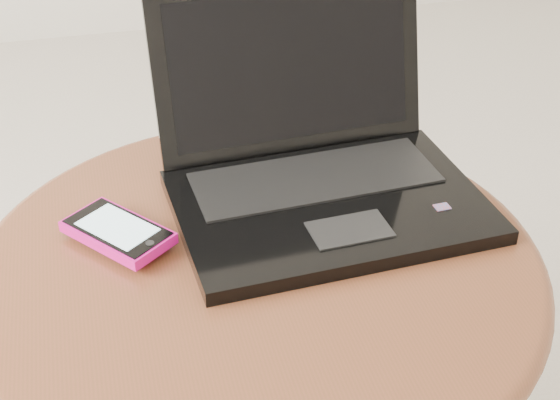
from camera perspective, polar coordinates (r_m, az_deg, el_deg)
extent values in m
cylinder|color=brown|center=(0.92, -1.50, -4.58)|extent=(0.61, 0.61, 0.03)
torus|color=brown|center=(0.92, -1.50, -4.58)|extent=(0.64, 0.64, 0.03)
cube|color=black|center=(0.98, 3.44, -0.42)|extent=(0.37, 0.27, 0.02)
cube|color=black|center=(1.01, 2.47, 1.58)|extent=(0.31, 0.13, 0.00)
cube|color=black|center=(0.92, 4.87, -2.05)|extent=(0.09, 0.06, 0.00)
cube|color=red|center=(0.97, 11.22, -0.47)|extent=(0.02, 0.02, 0.00)
cube|color=black|center=(1.05, 0.69, 9.32)|extent=(0.35, 0.08, 0.22)
cube|color=black|center=(1.04, 0.77, 9.28)|extent=(0.31, 0.07, 0.18)
cube|color=black|center=(0.96, -11.59, -2.33)|extent=(0.11, 0.12, 0.01)
cube|color=#BD1971|center=(0.98, -13.45, -1.08)|extent=(0.05, 0.04, 0.00)
cube|color=#E6108E|center=(0.94, -11.21, -2.22)|extent=(0.13, 0.14, 0.01)
cube|color=black|center=(0.93, -11.26, -1.87)|extent=(0.12, 0.13, 0.00)
cube|color=silver|center=(0.93, -11.26, -1.82)|extent=(0.09, 0.10, 0.00)
cylinder|color=black|center=(0.90, -9.04, -2.97)|extent=(0.01, 0.01, 0.00)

